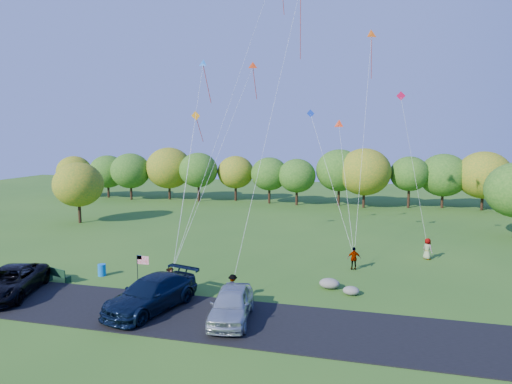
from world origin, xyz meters
TOP-DOWN VIEW (x-y plane):
  - ground at (0.00, 0.00)m, footprint 140.00×140.00m
  - asphalt_lane at (0.00, -4.00)m, footprint 44.00×6.00m
  - treeline at (0.31, 35.55)m, footprint 75.31×27.14m
  - minivan_dark at (-11.36, -3.91)m, footprint 4.78×6.95m
  - minivan_navy at (-1.68, -3.77)m, footprint 4.18×6.89m
  - minivan_silver at (3.24, -4.01)m, footprint 2.82×5.44m
  - flyer_a at (-1.78, -0.80)m, footprint 0.72×0.61m
  - flyer_b at (-1.94, -0.80)m, footprint 0.92×0.79m
  - flyer_c at (2.31, -0.80)m, footprint 1.12×0.81m
  - flyer_d at (9.27, 7.33)m, footprint 1.08×0.64m
  - flyer_e at (14.91, 11.76)m, footprint 0.99×1.00m
  - park_bench at (-10.31, -0.80)m, footprint 1.75×0.78m
  - trash_barrel at (-8.20, 1.25)m, footprint 0.56×0.56m
  - flag_assembly at (-4.00, -0.70)m, footprint 0.86×0.56m
  - boulder_near at (7.90, 2.66)m, footprint 1.33×1.04m
  - boulder_far at (9.36, 1.78)m, footprint 1.04×0.86m
  - kites_aloft at (3.55, 13.61)m, footprint 17.81×6.13m

SIDE VIEW (x-z plane):
  - ground at x=0.00m, z-range 0.00..0.00m
  - asphalt_lane at x=0.00m, z-range 0.00..0.06m
  - boulder_far at x=9.36m, z-range 0.00..0.54m
  - boulder_near at x=7.90m, z-range 0.00..0.67m
  - trash_barrel at x=-8.20m, z-range 0.00..0.84m
  - park_bench at x=-10.31m, z-range 0.03..1.02m
  - flyer_c at x=2.31m, z-range 0.00..1.55m
  - flyer_b at x=-1.94m, z-range 0.00..1.62m
  - flyer_a at x=-1.78m, z-range 0.00..1.68m
  - flyer_d at x=9.27m, z-range 0.00..1.73m
  - flyer_e at x=14.91m, z-range 0.00..1.74m
  - minivan_dark at x=-11.36m, z-range 0.06..1.83m
  - minivan_silver at x=3.24m, z-range 0.06..1.83m
  - minivan_navy at x=-1.68m, z-range 0.06..1.93m
  - flag_assembly at x=-4.00m, z-range 0.56..2.88m
  - treeline at x=0.31m, z-range 0.44..8.72m
  - kites_aloft at x=3.55m, z-range 10.70..26.74m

